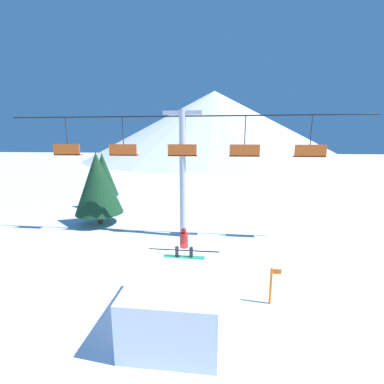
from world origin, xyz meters
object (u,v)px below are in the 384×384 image
object	(u,v)px
snow_ramp	(176,299)
trail_marker	(271,285)
pine_tree_near	(98,183)
snowboarder	(184,244)

from	to	relation	value
snow_ramp	trail_marker	xyz separation A→B (m)	(3.46, 1.50, -0.15)
pine_tree_near	trail_marker	distance (m)	14.17
pine_tree_near	snow_ramp	bearing A→B (deg)	-52.89
pine_tree_near	trail_marker	world-z (taller)	pine_tree_near
snow_ramp	pine_tree_near	world-z (taller)	pine_tree_near
snow_ramp	snowboarder	world-z (taller)	snowboarder
trail_marker	snowboarder	bearing A→B (deg)	-175.45
snow_ramp	snowboarder	xyz separation A→B (m)	(0.10, 1.23, 1.51)
snow_ramp	pine_tree_near	size ratio (longest dim) A/B	0.70
trail_marker	pine_tree_near	bearing A→B (deg)	142.33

